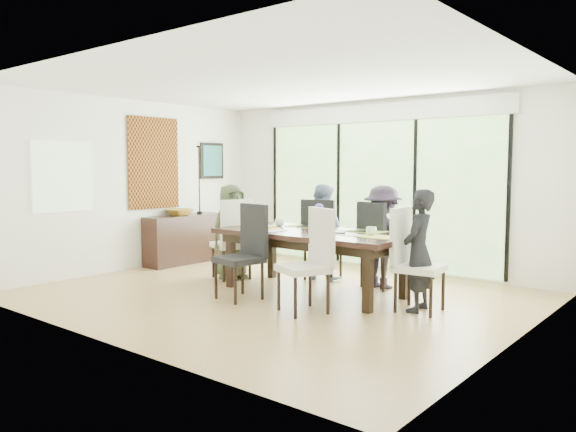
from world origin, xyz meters
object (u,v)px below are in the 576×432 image
Objects in this scene: person_left_end at (232,232)px; cup_a at (279,223)px; sideboard at (185,239)px; cup_c at (371,231)px; vase at (319,226)px; cup_b at (318,229)px; person_far_left at (322,232)px; chair_left_end at (231,238)px; chair_near_right at (303,260)px; laptop at (259,226)px; chair_near_left at (239,252)px; person_far_right at (383,237)px; chair_right_end at (420,260)px; table_top at (313,234)px; chair_far_right at (383,244)px; chair_far_left at (323,238)px; person_right_end at (419,251)px; bowl at (180,212)px.

person_left_end is 0.81m from cup_a.
cup_c is at bearing -5.05° from sideboard.
vase is 0.18m from cup_b.
cup_c is at bearing 153.77° from person_far_left.
cup_b is at bearing 108.91° from chair_left_end.
laptop is at bearing 174.25° from chair_near_right.
person_far_right is (1.05, 1.70, 0.10)m from chair_near_left.
person_far_left reaches higher than chair_near_left.
chair_right_end is 2.98m from person_left_end.
chair_far_right reaches higher than table_top.
chair_far_left is 1.72m from chair_near_left.
laptop is at bearing -95.27° from person_right_end.
table_top is 2.18× the size of chair_left_end.
bowl is at bearing 172.17° from cup_b.
sideboard is (-2.56, 1.31, -0.18)m from chair_near_left.
chair_right_end is 0.76m from cup_c.
person_far_right is 12.90× the size of cup_b.
person_far_left is at bearing 8.49° from sideboard.
chair_near_right is at bearing 88.87° from chair_left_end.
person_left_end is 1.00× the size of person_right_end.
table_top is at bearing -97.73° from person_right_end.
table_top is 1.86× the size of person_far_right.
chair_left_end reaches higher than vase.
table_top is 1.77× the size of sideboard.
chair_near_right is (0.50, -0.87, -0.18)m from table_top.
chair_right_end is at bearing -8.13° from cup_c.
vase is (0.50, -0.80, 0.28)m from chair_far_left.
chair_far_left reaches higher than cup_b.
person_far_left is 0.95× the size of sideboard.
chair_left_end is 3.00m from chair_right_end.
cup_c is (2.28, 0.10, 0.16)m from person_left_end.
chair_left_end reaches higher than table_top.
chair_left_end is 2.72× the size of bowl.
person_far_left is 1.00m from person_far_right.
table_top is 2.18× the size of chair_far_left.
person_far_right is (0.05, 1.70, 0.10)m from chair_near_right.
chair_near_left is 0.85× the size of person_far_left.
chair_near_right is 1.57m from laptop.
chair_far_right is at bearing -174.80° from person_far_left.
person_far_left is at bearing 98.02° from chair_near_left.
vase reaches higher than cup_c.
chair_far_right is 1.00× the size of chair_near_right.
cup_c is at bearing 17.10° from cup_b.
chair_far_right is at bearing 68.30° from chair_near_left.
vase is (-0.45, 0.92, 0.28)m from chair_near_right.
chair_left_end is at bearing -15.81° from sideboard.
chair_far_right reaches higher than cup_c.
person_far_left reaches higher than table_top.
cup_b is at bearing -16.39° from cup_a.
cup_c is at bearing -106.10° from person_right_end.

